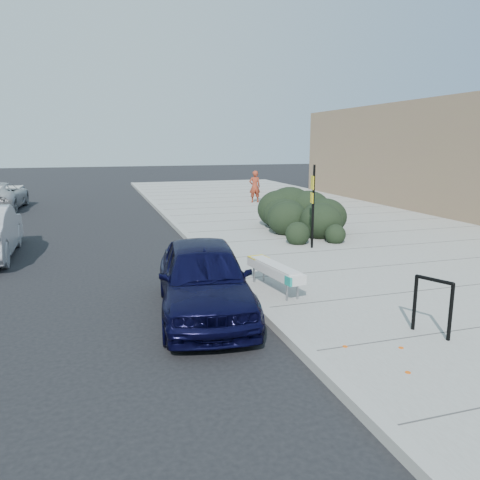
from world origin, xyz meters
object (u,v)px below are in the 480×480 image
Objects in this scene: bike_rack at (433,301)px; sign_post at (313,201)px; pedestrian at (255,187)px; bench at (275,270)px; sedan_navy at (204,278)px.

sign_post is at bearing 56.53° from bike_rack.
pedestrian is (2.97, 17.32, 0.25)m from bike_rack.
bench is 4.46m from sign_post.
sign_post is at bearing 45.54° from bench.
sign_post is 1.48× the size of pedestrian.
sign_post is at bearing 82.13° from pedestrian.
bike_rack is at bearing -70.23° from bench.
bike_rack is at bearing -87.77° from sign_post.
bench is 15.05m from pedestrian.
pedestrian is at bearing 90.77° from sign_post.
pedestrian is at bearing 64.27° from bench.
pedestrian reaches higher than bench.
sign_post is (2.58, 3.51, 0.96)m from bench.
sedan_navy is at bearing -171.03° from bench.
pedestrian is at bearing 55.61° from bike_rack.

